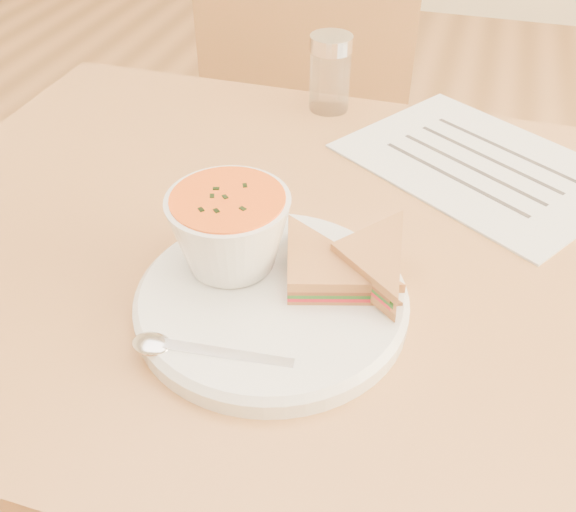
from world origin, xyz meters
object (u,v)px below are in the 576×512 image
(dining_table, at_px, (317,448))
(chair_far, at_px, (309,185))
(plate, at_px, (272,301))
(soup_bowl, at_px, (230,234))
(condiment_shaker, at_px, (330,73))

(dining_table, height_order, chair_far, chair_far)
(plate, height_order, soup_bowl, soup_bowl)
(condiment_shaker, bearing_deg, plate, -83.41)
(chair_far, bearing_deg, dining_table, 88.23)
(chair_far, bearing_deg, plate, 82.97)
(plate, relative_size, condiment_shaker, 2.42)
(dining_table, height_order, soup_bowl, soup_bowl)
(plate, xyz_separation_m, condiment_shaker, (-0.05, 0.41, 0.04))
(condiment_shaker, bearing_deg, chair_far, 111.45)
(chair_far, relative_size, soup_bowl, 8.36)
(dining_table, distance_m, chair_far, 0.53)
(dining_table, bearing_deg, soup_bowl, -133.49)
(chair_far, xyz_separation_m, condiment_shaker, (0.07, -0.19, 0.32))
(chair_far, xyz_separation_m, soup_bowl, (0.07, -0.58, 0.32))
(dining_table, bearing_deg, chair_far, 106.70)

